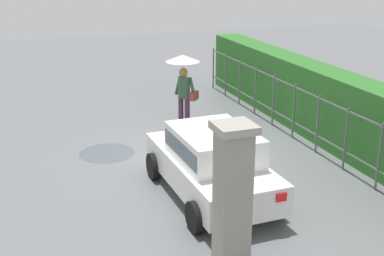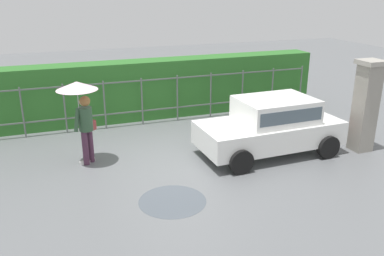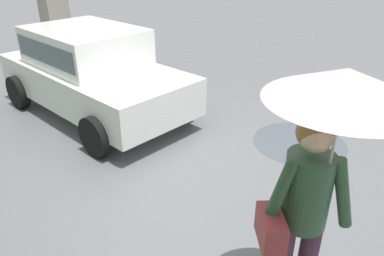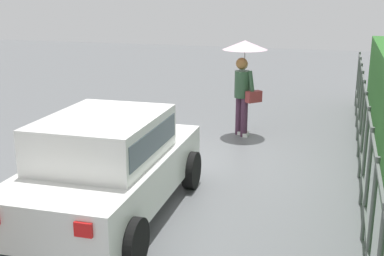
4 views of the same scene
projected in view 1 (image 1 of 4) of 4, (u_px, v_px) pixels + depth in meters
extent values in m
plane|color=slate|center=(187.00, 155.00, 12.87)|extent=(40.00, 40.00, 0.00)
cube|color=white|center=(211.00, 170.00, 10.55)|extent=(3.75, 1.75, 0.60)
cube|color=white|center=(214.00, 145.00, 10.23)|extent=(1.94, 1.50, 0.60)
cube|color=#4C5B66|center=(214.00, 144.00, 10.22)|extent=(1.79, 1.51, 0.33)
cylinder|color=black|center=(154.00, 166.00, 11.45)|extent=(0.61, 0.20, 0.60)
cylinder|color=black|center=(222.00, 156.00, 12.03)|extent=(0.61, 0.20, 0.60)
cylinder|color=black|center=(195.00, 217.00, 9.25)|extent=(0.61, 0.20, 0.60)
cylinder|color=black|center=(277.00, 201.00, 9.83)|extent=(0.61, 0.20, 0.60)
cube|color=red|center=(225.00, 208.00, 8.68)|extent=(0.07, 0.20, 0.16)
cube|color=red|center=(281.00, 197.00, 9.06)|extent=(0.07, 0.20, 0.16)
cylinder|color=#47283D|center=(181.00, 111.00, 14.96)|extent=(0.15, 0.15, 0.86)
cylinder|color=#47283D|center=(187.00, 112.00, 14.88)|extent=(0.15, 0.15, 0.86)
cube|color=white|center=(182.00, 123.00, 15.14)|extent=(0.26, 0.10, 0.08)
cube|color=white|center=(188.00, 124.00, 15.06)|extent=(0.26, 0.10, 0.08)
cylinder|color=#2D4C33|center=(184.00, 88.00, 14.69)|extent=(0.34, 0.34, 0.58)
sphere|color=#DBAD89|center=(184.00, 73.00, 14.55)|extent=(0.22, 0.22, 0.22)
sphere|color=olive|center=(183.00, 72.00, 14.52)|extent=(0.25, 0.25, 0.25)
cylinder|color=#2D4C33|center=(178.00, 85.00, 14.83)|extent=(0.22, 0.23, 0.56)
cylinder|color=#2D4C33|center=(192.00, 87.00, 14.67)|extent=(0.22, 0.23, 0.56)
cylinder|color=#B2B2B7|center=(183.00, 75.00, 14.69)|extent=(0.02, 0.02, 0.77)
cone|color=#F4C6DB|center=(183.00, 58.00, 14.54)|extent=(0.97, 0.97, 0.20)
cube|color=maroon|center=(194.00, 96.00, 14.77)|extent=(0.36, 0.35, 0.24)
cube|color=gray|center=(232.00, 201.00, 7.98)|extent=(0.48, 0.48, 2.30)
cube|color=#9E998E|center=(234.00, 128.00, 7.59)|extent=(0.60, 0.60, 0.12)
cylinder|color=#59605B|center=(213.00, 68.00, 19.03)|extent=(0.05, 0.05, 1.50)
cylinder|color=#59605B|center=(226.00, 75.00, 18.00)|extent=(0.05, 0.05, 1.50)
cylinder|color=#59605B|center=(240.00, 82.00, 16.96)|extent=(0.05, 0.05, 1.50)
cylinder|color=#59605B|center=(255.00, 91.00, 15.93)|extent=(0.05, 0.05, 1.50)
cylinder|color=#59605B|center=(273.00, 100.00, 14.90)|extent=(0.05, 0.05, 1.50)
cylinder|color=#59605B|center=(294.00, 111.00, 13.86)|extent=(0.05, 0.05, 1.50)
cylinder|color=#59605B|center=(318.00, 124.00, 12.83)|extent=(0.05, 0.05, 1.50)
cylinder|color=#59605B|center=(346.00, 139.00, 11.79)|extent=(0.05, 0.05, 1.50)
cylinder|color=#59605B|center=(379.00, 157.00, 10.76)|extent=(0.05, 0.05, 1.50)
cube|color=#59605B|center=(295.00, 87.00, 13.64)|extent=(11.61, 0.03, 0.04)
cube|color=#59605B|center=(293.00, 122.00, 13.96)|extent=(11.61, 0.03, 0.04)
cube|color=#2D6B28|center=(318.00, 102.00, 14.04)|extent=(12.61, 0.90, 1.90)
cylinder|color=#4C545B|center=(107.00, 153.00, 13.02)|extent=(1.40, 1.40, 0.00)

